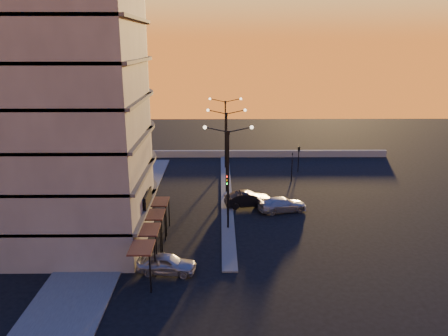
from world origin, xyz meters
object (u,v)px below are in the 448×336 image
traffic_light_main (228,188)px  car_sedan (248,199)px  car_hatchback (166,264)px  streetlamp_mid (226,144)px  car_wagon (282,204)px

traffic_light_main → car_sedan: traffic_light_main is taller
car_hatchback → streetlamp_mid: bearing=-7.5°
car_sedan → car_hatchback: bearing=144.7°
traffic_light_main → car_sedan: size_ratio=0.89×
streetlamp_mid → car_hatchback: (-4.66, -17.93, -4.86)m
car_hatchback → car_sedan: (6.81, 13.51, 0.05)m
streetlamp_mid → traffic_light_main: bearing=-90.0°
traffic_light_main → car_wagon: size_ratio=0.86×
traffic_light_main → car_sedan: 4.05m
streetlamp_mid → car_wagon: (5.54, -5.80, -4.88)m
car_hatchback → traffic_light_main: bearing=-16.2°
streetlamp_mid → car_wagon: streetlamp_mid is taller
car_sedan → car_wagon: size_ratio=0.97×
car_sedan → car_wagon: bearing=-120.7°
streetlamp_mid → traffic_light_main: size_ratio=2.24×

